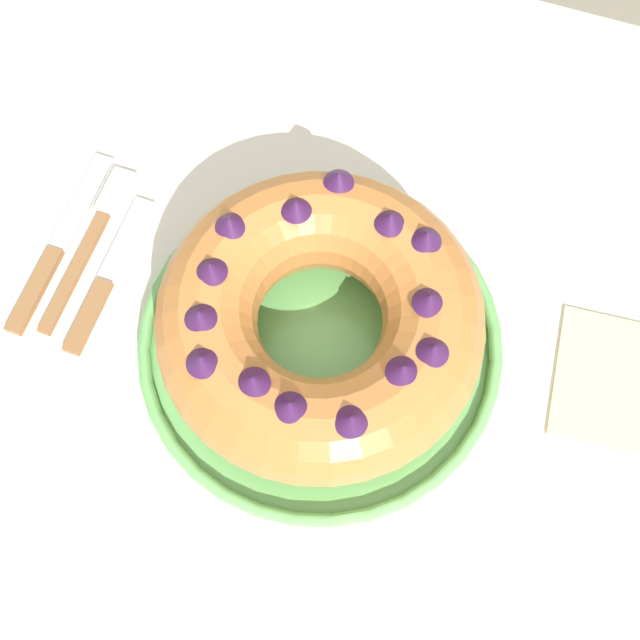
% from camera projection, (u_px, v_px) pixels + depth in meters
% --- Properties ---
extents(ground_plane, '(8.00, 8.00, 0.00)m').
position_uv_depth(ground_plane, '(317.00, 499.00, 1.37)').
color(ground_plane, gray).
extents(dining_table, '(1.55, 1.01, 0.74)m').
position_uv_depth(dining_table, '(315.00, 407.00, 0.75)').
color(dining_table, beige).
rests_on(dining_table, ground_plane).
extents(serving_dish, '(0.33, 0.33, 0.03)m').
position_uv_depth(serving_dish, '(320.00, 342.00, 0.68)').
color(serving_dish, '#6BB760').
rests_on(serving_dish, dining_table).
extents(bundt_cake, '(0.28, 0.28, 0.10)m').
position_uv_depth(bundt_cake, '(320.00, 320.00, 0.63)').
color(bundt_cake, '#C67538').
rests_on(bundt_cake, serving_dish).
extents(fork, '(0.02, 0.18, 0.01)m').
position_uv_depth(fork, '(93.00, 236.00, 0.73)').
color(fork, '#936038').
rests_on(fork, dining_table).
extents(serving_knife, '(0.02, 0.20, 0.01)m').
position_uv_depth(serving_knife, '(55.00, 253.00, 0.72)').
color(serving_knife, '#936038').
rests_on(serving_knife, dining_table).
extents(cake_knife, '(0.02, 0.17, 0.01)m').
position_uv_depth(cake_knife, '(104.00, 284.00, 0.71)').
color(cake_knife, '#936038').
rests_on(cake_knife, dining_table).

